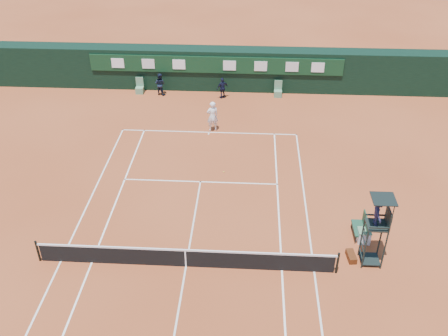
{
  "coord_description": "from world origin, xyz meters",
  "views": [
    {
      "loc": [
        2.54,
        -15.53,
        15.28
      ],
      "look_at": [
        1.29,
        6.0,
        1.2
      ],
      "focal_mm": 40.0,
      "sensor_mm": 36.0,
      "label": 1
    }
  ],
  "objects_px": {
    "player_bench": "(362,226)",
    "cooler": "(364,236)",
    "tennis_net": "(186,258)",
    "umpire_chair": "(378,217)",
    "player": "(212,116)"
  },
  "relations": [
    {
      "from": "cooler",
      "to": "player",
      "type": "distance_m",
      "value": 12.7
    },
    {
      "from": "tennis_net",
      "to": "player",
      "type": "height_order",
      "value": "player"
    },
    {
      "from": "tennis_net",
      "to": "umpire_chair",
      "type": "height_order",
      "value": "umpire_chair"
    },
    {
      "from": "tennis_net",
      "to": "umpire_chair",
      "type": "relative_size",
      "value": 3.77
    },
    {
      "from": "tennis_net",
      "to": "player",
      "type": "relative_size",
      "value": 6.51
    },
    {
      "from": "tennis_net",
      "to": "umpire_chair",
      "type": "distance_m",
      "value": 8.19
    },
    {
      "from": "cooler",
      "to": "player",
      "type": "height_order",
      "value": "player"
    },
    {
      "from": "player_bench",
      "to": "cooler",
      "type": "distance_m",
      "value": 0.45
    },
    {
      "from": "tennis_net",
      "to": "umpire_chair",
      "type": "xyz_separation_m",
      "value": [
        7.92,
        0.76,
        1.95
      ]
    },
    {
      "from": "cooler",
      "to": "umpire_chair",
      "type": "bearing_deg",
      "value": -88.51
    },
    {
      "from": "player_bench",
      "to": "player",
      "type": "height_order",
      "value": "player"
    },
    {
      "from": "player_bench",
      "to": "tennis_net",
      "type": "bearing_deg",
      "value": -162.7
    },
    {
      "from": "cooler",
      "to": "player_bench",
      "type": "bearing_deg",
      "value": 97.59
    },
    {
      "from": "umpire_chair",
      "to": "cooler",
      "type": "distance_m",
      "value": 2.51
    },
    {
      "from": "tennis_net",
      "to": "cooler",
      "type": "relative_size",
      "value": 20.0
    }
  ]
}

